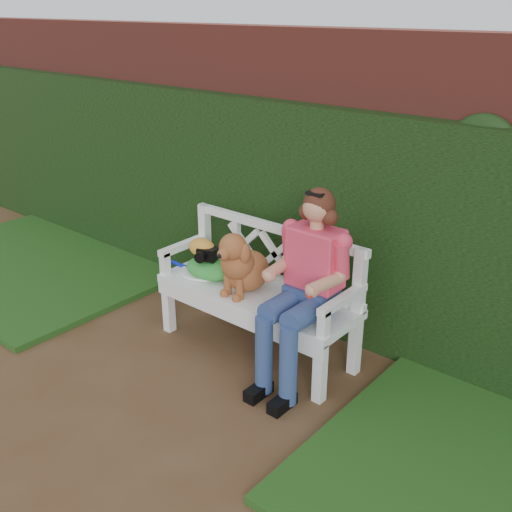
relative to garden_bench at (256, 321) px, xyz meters
The scene contains 11 objects.
ground 1.11m from the garden_bench, 100.63° to the right, with size 60.00×60.00×0.00m, color #4C2E18.
brick_wall 1.21m from the garden_bench, 103.59° to the left, with size 10.00×0.30×2.20m, color brown.
ivy_hedge 0.89m from the garden_bench, 108.20° to the left, with size 10.00×0.18×1.70m, color #224617.
grass_left 2.62m from the garden_bench, behind, with size 2.60×2.00×0.05m, color #13370F.
garden_bench is the anchor object (origin of this frame).
seated_woman 0.61m from the garden_bench, ahead, with size 0.53×0.70×1.25m, color #F66175, non-canonical shape.
dog 0.48m from the garden_bench, 142.03° to the right, with size 0.31×0.43×0.47m, color brown, non-canonical shape.
tennis_racket 0.59m from the garden_bench, behind, with size 0.63×0.26×0.03m, color silver, non-canonical shape.
green_bag 0.52m from the garden_bench, behind, with size 0.40×0.31×0.14m, color #1D782C, non-canonical shape.
camera_item 0.60m from the garden_bench, behind, with size 0.14×0.10×0.09m, color black.
baseball_glove 0.68m from the garden_bench, behind, with size 0.22×0.16×0.14m, color orange.
Camera 1 is at (2.63, -1.83, 2.36)m, focal length 42.00 mm.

